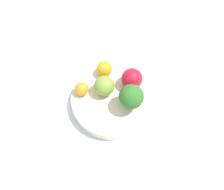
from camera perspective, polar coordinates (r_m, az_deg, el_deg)
The scene contains 9 objects.
ground_plane at distance 0.64m, azimuth 0.00°, elevation -2.90°, with size 6.00×6.00×0.00m, color gray.
table_surface at distance 0.63m, azimuth 0.00°, elevation -2.49°, with size 1.20×1.20×0.02m.
bowl at distance 0.61m, azimuth 0.00°, elevation -1.30°, with size 0.22×0.22×0.04m.
broccoli at distance 0.54m, azimuth 5.03°, elevation -0.53°, with size 0.06×0.06×0.08m.
apple_red at distance 0.58m, azimuth -2.03°, elevation 2.43°, with size 0.06×0.06×0.06m.
apple_green at distance 0.59m, azimuth 5.24°, elevation 4.27°, with size 0.06×0.06×0.06m.
orange_front at distance 0.59m, azimuth -7.91°, elevation 1.59°, with size 0.04×0.04×0.04m.
orange_back at distance 0.61m, azimuth -1.98°, elevation 6.90°, with size 0.04×0.04×0.04m.
spoon at distance 0.58m, azimuth -14.58°, elevation -14.42°, with size 0.02×0.06×0.01m.
Camera 1 is at (0.03, 0.29, 0.57)m, focal length 35.00 mm.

